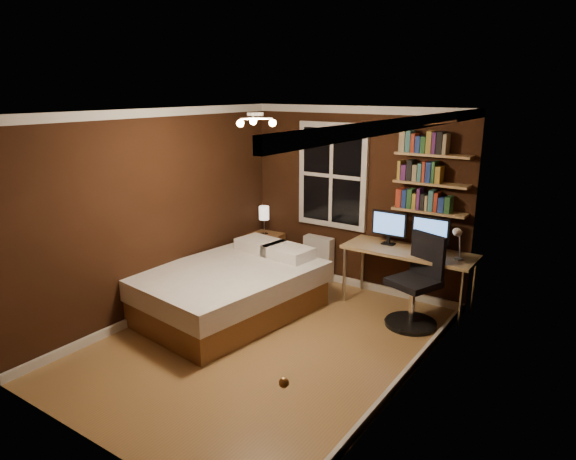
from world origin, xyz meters
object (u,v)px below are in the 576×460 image
Objects in this scene: bed at (231,290)px; desk at (409,255)px; nightstand at (265,253)px; desk_lamp at (458,243)px; bedside_lamp at (264,221)px; radiator at (318,259)px; office_chair at (416,291)px; monitor_right at (430,234)px; monitor_left at (389,228)px.

bed is 2.26m from desk.
bed is 3.99× the size of nightstand.
desk_lamp reaches higher than desk.
bed is 5.40× the size of bedside_lamp.
office_chair reaches higher than radiator.
radiator is 1.79m from monitor_right.
bedside_lamp is 2.64m from office_chair.
monitor_left reaches higher than nightstand.
radiator is at bearing -179.07° from office_chair.
office_chair reaches higher than nightstand.
nightstand is at bearing 176.89° from desk_lamp.
monitor_left is 1.00× the size of monitor_right.
bedside_lamp is (0.00, 0.00, 0.51)m from nightstand.
monitor_right is 1.06× the size of desk_lamp.
monitor_left is 0.42× the size of office_chair.
bedside_lamp reaches higher than desk.
bedside_lamp is 0.27× the size of desk.
monitor_left is at bearing 0.56° from bedside_lamp.
radiator is at bearing 175.60° from monitor_right.
monitor_left reaches higher than desk.
desk is (2.31, -0.06, 0.42)m from nightstand.
desk is 0.43m from monitor_left.
radiator is (0.87, 0.15, -0.48)m from bedside_lamp.
bedside_lamp is 2.54m from monitor_right.
office_chair is at bearing -14.52° from nightstand.
radiator is (0.30, 1.60, 0.01)m from bed.
desk reaches higher than nightstand.
desk reaches higher than radiator.
desk_lamp reaches higher than nightstand.
monitor_right is (2.53, 0.02, 0.19)m from bedside_lamp.
bed is 2.55m from monitor_right.
desk_lamp reaches higher than bedside_lamp.
desk is 0.56m from office_chair.
office_chair reaches higher than bed.
nightstand is at bearing -179.44° from monitor_left.
bed is at bearing -151.09° from desk_lamp.
bedside_lamp is 0.40× the size of office_chair.
office_chair is (0.04, -0.48, -0.56)m from monitor_right.
desk_lamp is (0.39, -0.18, 0.00)m from monitor_right.
bed is 1.56m from nightstand.
monitor_right is (0.22, 0.08, 0.28)m from desk.
radiator is 1.50m from desk.
desk_lamp reaches higher than monitor_right.
bedside_lamp is (-0.57, 1.46, 0.49)m from bed.
bed is 2.16m from monitor_left.
office_chair is (1.70, -0.61, 0.10)m from radiator.
bed is 5.34× the size of desk_lamp.
monitor_left is 0.54m from monitor_right.
monitor_left reaches higher than bed.
monitor_left is at bearing 165.55° from desk.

